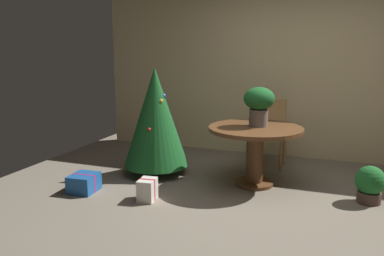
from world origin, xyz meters
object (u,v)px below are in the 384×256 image
at_px(round_dining_table, 255,142).
at_px(holiday_tree, 155,117).
at_px(flower_vase, 259,102).
at_px(gift_box_blue, 84,183).
at_px(wooden_chair_far, 268,128).
at_px(gift_box_cream, 147,190).
at_px(potted_plant, 370,184).

distance_m(round_dining_table, holiday_tree, 1.29).
xyz_separation_m(flower_vase, gift_box_blue, (-1.77, -0.96, -0.88)).
bearing_deg(wooden_chair_far, gift_box_cream, -118.59).
bearing_deg(round_dining_table, gift_box_cream, -137.50).
bearing_deg(gift_box_cream, holiday_tree, 109.47).
xyz_separation_m(flower_vase, wooden_chair_far, (-0.02, 0.83, -0.46)).
bearing_deg(holiday_tree, potted_plant, -2.73).
distance_m(wooden_chair_far, potted_plant, 1.64).
height_order(holiday_tree, gift_box_cream, holiday_tree).
distance_m(flower_vase, gift_box_cream, 1.62).
bearing_deg(gift_box_blue, flower_vase, 28.47).
distance_m(flower_vase, gift_box_blue, 2.20).
height_order(flower_vase, gift_box_cream, flower_vase).
xyz_separation_m(wooden_chair_far, potted_plant, (1.25, -1.02, -0.31)).
bearing_deg(gift_box_cream, gift_box_blue, -178.97).
relative_size(wooden_chair_far, gift_box_blue, 2.68).
relative_size(round_dining_table, potted_plant, 2.75).
bearing_deg(gift_box_cream, wooden_chair_far, 61.41).
bearing_deg(round_dining_table, wooden_chair_far, 90.00).
bearing_deg(gift_box_blue, round_dining_table, 27.10).
relative_size(wooden_chair_far, holiday_tree, 0.67).
xyz_separation_m(gift_box_blue, potted_plant, (3.01, 0.77, 0.11)).
height_order(round_dining_table, wooden_chair_far, wooden_chair_far).
distance_m(gift_box_blue, potted_plant, 3.11).
bearing_deg(wooden_chair_far, flower_vase, -88.89).
xyz_separation_m(round_dining_table, wooden_chair_far, (0.00, 0.89, -0.01)).
bearing_deg(round_dining_table, holiday_tree, -179.40).
bearing_deg(round_dining_table, gift_box_blue, -152.90).
xyz_separation_m(gift_box_cream, potted_plant, (2.22, 0.75, 0.09)).
bearing_deg(holiday_tree, gift_box_blue, -118.62).
height_order(wooden_chair_far, gift_box_cream, wooden_chair_far).
height_order(round_dining_table, flower_vase, flower_vase).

